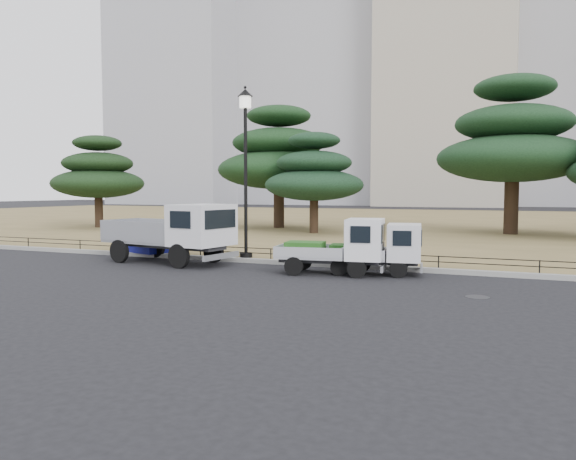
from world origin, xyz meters
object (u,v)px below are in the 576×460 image
at_px(tarp_pile, 150,243).
at_px(street_lamp, 245,144).
at_px(truck_kei_front, 339,247).
at_px(truck_kei_rear, 380,249).
at_px(truck_large, 174,230).

bearing_deg(tarp_pile, street_lamp, 0.54).
bearing_deg(truck_kei_front, street_lamp, 148.83).
xyz_separation_m(truck_kei_rear, street_lamp, (-5.42, 1.29, 3.57)).
bearing_deg(street_lamp, truck_large, -144.54).
height_order(truck_large, tarp_pile, truck_large).
height_order(truck_kei_rear, street_lamp, street_lamp).
xyz_separation_m(truck_kei_front, truck_kei_rear, (1.20, 0.47, -0.08)).
relative_size(truck_kei_rear, tarp_pile, 1.88).
distance_m(truck_kei_front, street_lamp, 5.75).
bearing_deg(tarp_pile, truck_kei_front, -11.34).
xyz_separation_m(truck_kei_front, street_lamp, (-4.22, 1.76, 3.49)).
bearing_deg(truck_kei_rear, street_lamp, 156.77).
bearing_deg(truck_kei_rear, truck_kei_front, -168.44).
bearing_deg(truck_kei_rear, tarp_pile, 162.86).
bearing_deg(truck_kei_front, truck_large, 169.52).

